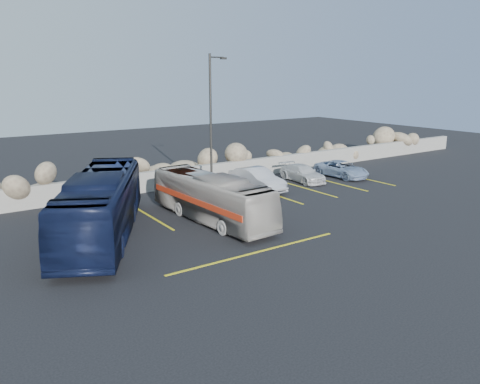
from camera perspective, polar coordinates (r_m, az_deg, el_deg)
ground at (r=19.09m, az=4.87°, el=-6.90°), size 90.00×90.00×0.00m
seawall at (r=28.83m, az=-10.31°, el=1.36°), size 60.00×0.40×1.20m
riprap_pile at (r=29.77m, az=-11.32°, el=3.09°), size 54.00×2.80×2.60m
parking_lines at (r=26.00m, az=5.09°, el=-1.20°), size 18.16×9.36×0.01m
lamppost at (r=27.22m, az=-3.49°, el=8.71°), size 1.14×0.18×8.00m
vintage_bus at (r=22.38m, az=-3.55°, el=-0.70°), size 2.37×8.17×2.25m
tour_coach at (r=20.93m, az=-16.53°, el=-1.51°), size 6.75×10.05×2.81m
car_a at (r=27.10m, az=-0.72°, el=0.80°), size 1.79×3.70×1.22m
car_b at (r=28.32m, az=2.09°, el=1.54°), size 1.55×4.20×1.37m
car_c at (r=31.13m, az=7.62°, el=2.28°), size 1.74×3.79×1.08m
car_d at (r=32.93m, az=12.28°, el=2.75°), size 1.96×4.02×1.10m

